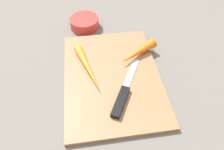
% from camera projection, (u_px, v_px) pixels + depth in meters
% --- Properties ---
extents(ground_plane, '(1.40, 1.40, 0.00)m').
position_uv_depth(ground_plane, '(112.00, 78.00, 0.58)').
color(ground_plane, slate).
extents(cutting_board, '(0.36, 0.26, 0.01)m').
position_uv_depth(cutting_board, '(112.00, 76.00, 0.57)').
color(cutting_board, '#99704C').
rests_on(cutting_board, ground_plane).
extents(knife, '(0.19, 0.11, 0.01)m').
position_uv_depth(knife, '(122.00, 98.00, 0.51)').
color(knife, '#B7B7BC').
rests_on(knife, cutting_board).
extents(carrot_long, '(0.17, 0.07, 0.03)m').
position_uv_depth(carrot_long, '(88.00, 67.00, 0.57)').
color(carrot_long, orange).
rests_on(carrot_long, cutting_board).
extents(carrot_short, '(0.09, 0.13, 0.03)m').
position_uv_depth(carrot_short, '(138.00, 52.00, 0.61)').
color(carrot_short, orange).
rests_on(carrot_short, cutting_board).
extents(small_bowl, '(0.10, 0.10, 0.04)m').
position_uv_depth(small_bowl, '(84.00, 23.00, 0.72)').
color(small_bowl, red).
rests_on(small_bowl, ground_plane).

